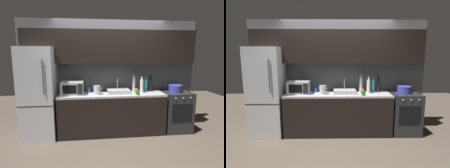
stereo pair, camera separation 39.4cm
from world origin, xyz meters
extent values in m
plane|color=#4C4238|center=(0.00, 0.00, 0.00)|extent=(10.00, 10.00, 0.00)
cube|color=slate|center=(0.00, 1.30, 1.25)|extent=(4.02, 0.10, 2.50)
cube|color=#4C4F54|center=(0.00, 1.25, 1.20)|extent=(4.02, 0.01, 0.60)
cube|color=black|center=(0.00, 1.08, 1.90)|extent=(3.70, 0.34, 0.70)
cube|color=black|center=(0.00, 0.90, 0.43)|extent=(2.28, 0.60, 0.86)
cube|color=#9E9EA3|center=(0.00, 0.90, 0.88)|extent=(2.28, 0.60, 0.04)
cube|color=#B7BABF|center=(-1.52, 0.90, 0.94)|extent=(0.68, 0.66, 1.89)
cube|color=black|center=(-1.52, 0.57, 0.75)|extent=(0.67, 0.00, 0.01)
cylinder|color=#333333|center=(-1.33, 0.55, 1.32)|extent=(0.02, 0.02, 0.66)
cube|color=#232326|center=(1.48, 0.90, 0.45)|extent=(0.60, 0.60, 0.90)
cube|color=black|center=(1.48, 0.60, 0.50)|extent=(0.45, 0.01, 0.40)
cylinder|color=#B2B2B7|center=(1.31, 0.59, 0.83)|extent=(0.03, 0.02, 0.03)
cylinder|color=#B2B2B7|center=(1.48, 0.59, 0.83)|extent=(0.03, 0.02, 0.03)
cylinder|color=#B2B2B7|center=(1.64, 0.59, 0.83)|extent=(0.03, 0.02, 0.03)
cube|color=#A8AAAF|center=(-0.84, 0.92, 1.04)|extent=(0.46, 0.34, 0.27)
cube|color=black|center=(-0.88, 0.75, 1.04)|extent=(0.28, 0.01, 0.18)
cube|color=black|center=(-0.67, 0.75, 1.04)|extent=(0.10, 0.01, 0.22)
cube|color=#ADAFB5|center=(0.15, 0.93, 0.94)|extent=(0.48, 0.38, 0.08)
cylinder|color=silver|center=(0.15, 1.06, 1.09)|extent=(0.02, 0.02, 0.22)
cylinder|color=#B7BABF|center=(-0.32, 0.84, 0.99)|extent=(0.14, 0.14, 0.19)
sphere|color=black|center=(-0.32, 0.84, 1.10)|extent=(0.02, 0.02, 0.02)
cone|color=#B7BABF|center=(-0.23, 0.84, 1.03)|extent=(0.03, 0.03, 0.05)
cylinder|color=silver|center=(0.52, 1.04, 1.05)|extent=(0.07, 0.07, 0.31)
cylinder|color=silver|center=(0.52, 1.04, 1.24)|extent=(0.03, 0.03, 0.07)
cylinder|color=#19666B|center=(0.79, 1.01, 1.04)|extent=(0.07, 0.07, 0.29)
cylinder|color=#19666B|center=(0.79, 1.01, 1.22)|extent=(0.03, 0.03, 0.07)
cylinder|color=black|center=(0.91, 1.03, 1.06)|extent=(0.07, 0.07, 0.32)
cylinder|color=black|center=(0.91, 1.03, 1.25)|extent=(0.03, 0.03, 0.07)
cylinder|color=silver|center=(0.66, 0.91, 1.05)|extent=(0.07, 0.07, 0.29)
cylinder|color=silver|center=(0.66, 0.91, 1.23)|extent=(0.03, 0.03, 0.07)
cylinder|color=orange|center=(0.52, 0.81, 0.95)|extent=(0.08, 0.08, 0.11)
cylinder|color=#1E6B2D|center=(0.52, 0.69, 0.95)|extent=(0.08, 0.08, 0.09)
cylinder|color=#234299|center=(-0.50, 1.08, 0.95)|extent=(0.09, 0.09, 0.10)
cylinder|color=#333899|center=(1.44, 0.90, 0.97)|extent=(0.29, 0.29, 0.14)
cylinder|color=#333899|center=(1.44, 0.90, 1.05)|extent=(0.30, 0.30, 0.02)
camera|label=1|loc=(-0.45, -2.96, 1.76)|focal=29.47mm
camera|label=2|loc=(-0.06, -2.99, 1.76)|focal=29.47mm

